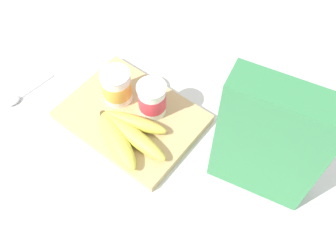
{
  "coord_description": "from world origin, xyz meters",
  "views": [
    {
      "loc": [
        0.37,
        -0.34,
        0.72
      ],
      "look_at": [
        0.11,
        0.0,
        0.07
      ],
      "focal_mm": 40.47,
      "sensor_mm": 36.0,
      "label": 1
    }
  ],
  "objects": [
    {
      "name": "ground_plane",
      "position": [
        0.0,
        0.0,
        0.0
      ],
      "size": [
        2.4,
        2.4,
        0.0
      ],
      "primitive_type": "plane",
      "color": "silver"
    },
    {
      "name": "cutting_board",
      "position": [
        0.0,
        0.0,
        0.01
      ],
      "size": [
        0.3,
        0.23,
        0.02
      ],
      "primitive_type": "cube",
      "color": "tan",
      "rests_on": "ground_plane"
    },
    {
      "name": "cereal_box",
      "position": [
        0.3,
        0.04,
        0.14
      ],
      "size": [
        0.2,
        0.1,
        0.29
      ],
      "primitive_type": "cube",
      "rotation": [
        0.0,
        0.0,
        0.21
      ],
      "color": "#38844C",
      "rests_on": "ground_plane"
    },
    {
      "name": "yogurt_cup_front",
      "position": [
        -0.06,
        0.02,
        0.06
      ],
      "size": [
        0.07,
        0.07,
        0.08
      ],
      "color": "white",
      "rests_on": "cutting_board"
    },
    {
      "name": "yogurt_cup_back",
      "position": [
        0.03,
        0.04,
        0.06
      ],
      "size": [
        0.07,
        0.07,
        0.08
      ],
      "color": "white",
      "rests_on": "cutting_board"
    },
    {
      "name": "banana_bunch",
      "position": [
        0.04,
        -0.05,
        0.04
      ],
      "size": [
        0.19,
        0.15,
        0.03
      ],
      "color": "#DFD34D",
      "rests_on": "cutting_board"
    },
    {
      "name": "spoon",
      "position": [
        -0.25,
        -0.11,
        0.01
      ],
      "size": [
        0.03,
        0.13,
        0.01
      ],
      "color": "silver",
      "rests_on": "ground_plane"
    }
  ]
}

